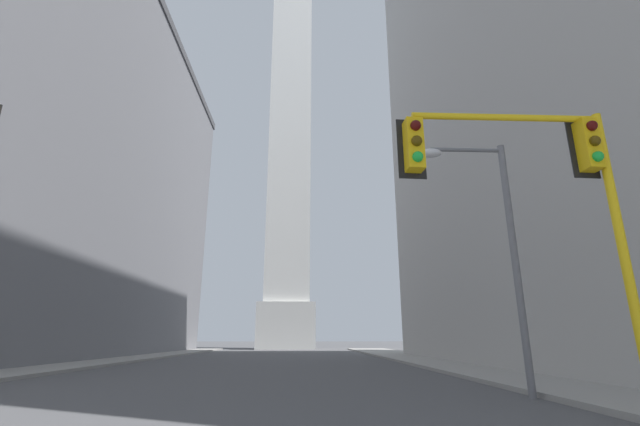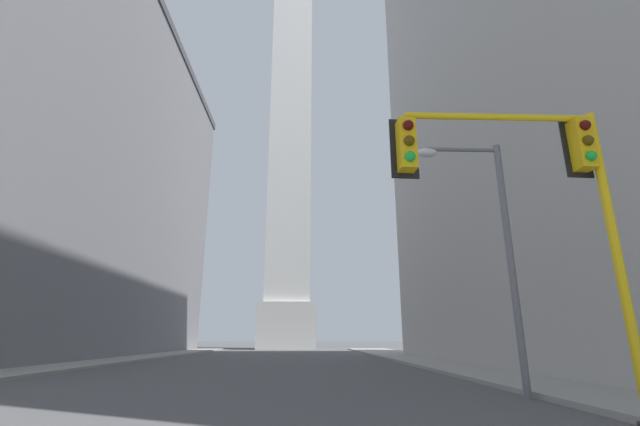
{
  "view_description": "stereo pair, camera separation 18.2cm",
  "coord_description": "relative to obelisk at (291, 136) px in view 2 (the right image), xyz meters",
  "views": [
    {
      "loc": [
        2.2,
        -0.04,
        1.51
      ],
      "look_at": [
        4.07,
        45.85,
        14.96
      ],
      "focal_mm": 24.0,
      "sensor_mm": 36.0,
      "label": 1
    },
    {
      "loc": [
        2.38,
        -0.05,
        1.51
      ],
      "look_at": [
        4.07,
        45.85,
        14.96
      ],
      "focal_mm": 24.0,
      "sensor_mm": 36.0,
      "label": 2
    }
  ],
  "objects": [
    {
      "name": "street_lamp",
      "position": [
        7.74,
        -51.65,
        -28.71
      ],
      "size": [
        2.57,
        0.36,
        7.11
      ],
      "color": "slate",
      "rests_on": "ground_plane"
    },
    {
      "name": "traffic_light_near_right",
      "position": [
        6.97,
        -55.44,
        -28.54
      ],
      "size": [
        4.44,
        0.51,
        6.05
      ],
      "color": "yellow",
      "rests_on": "ground_plane"
    },
    {
      "name": "sidewalk_left",
      "position": [
        -10.9,
        -40.48,
        -33.05
      ],
      "size": [
        5.0,
        75.9,
        0.15
      ],
      "primitive_type": "cube",
      "color": "gray",
      "rests_on": "ground_plane"
    },
    {
      "name": "obelisk",
      "position": [
        0.0,
        0.0,
        0.0
      ],
      "size": [
        8.08,
        8.08,
        69.3
      ],
      "color": "silver",
      "rests_on": "ground_plane"
    },
    {
      "name": "sidewalk_right",
      "position": [
        10.9,
        -40.48,
        -33.05
      ],
      "size": [
        5.0,
        75.9,
        0.15
      ],
      "primitive_type": "cube",
      "color": "gray",
      "rests_on": "ground_plane"
    }
  ]
}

